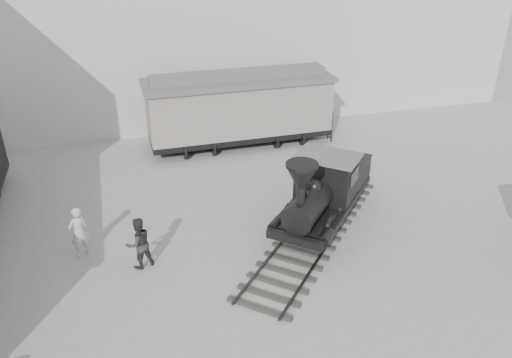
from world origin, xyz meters
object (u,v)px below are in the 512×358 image
object	(u,v)px
locomotive	(322,195)
boxcar	(239,107)
visitor_a	(79,232)
visitor_b	(139,243)

from	to	relation	value
locomotive	boxcar	size ratio (longest dim) A/B	0.91
locomotive	visitor_a	world-z (taller)	locomotive
visitor_a	visitor_b	distance (m)	2.11
boxcar	visitor_b	xyz separation A→B (m)	(-5.41, -8.69, -1.04)
locomotive	visitor_a	size ratio (longest dim) A/B	4.61
visitor_a	visitor_b	world-z (taller)	visitor_a
boxcar	visitor_b	bearing A→B (deg)	-122.53
boxcar	visitor_a	xyz separation A→B (m)	(-7.18, -7.55, -1.02)
visitor_a	visitor_b	size ratio (longest dim) A/B	1.02
locomotive	boxcar	xyz separation A→B (m)	(-0.93, 7.95, 0.71)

